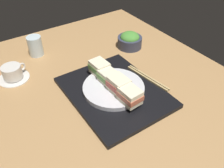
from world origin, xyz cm
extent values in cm
cube|color=tan|center=(0.00, 0.00, -1.50)|extent=(140.00, 100.00, 3.00)
cube|color=black|center=(4.96, -0.46, 0.84)|extent=(39.69, 31.92, 1.69)
cylinder|color=silver|center=(5.50, 0.00, 2.55)|extent=(23.16, 23.16, 1.73)
cube|color=#EFE5C1|center=(-4.36, -0.49, 4.28)|extent=(7.75, 6.17, 1.72)
cube|color=#CC6B4C|center=(-4.36, -0.49, 6.12)|extent=(8.16, 6.50, 1.97)
cube|color=#EFE5C1|center=(-4.36, -0.49, 7.97)|extent=(7.75, 6.17, 1.72)
cube|color=#EFE5C1|center=(2.21, -0.16, 4.31)|extent=(7.75, 6.17, 1.79)
cube|color=#B74C42|center=(2.21, -0.16, 6.28)|extent=(8.02, 6.64, 2.14)
cube|color=#EFE5C1|center=(2.21, -0.16, 8.25)|extent=(7.75, 6.17, 1.79)
cube|color=#EFE5C1|center=(8.79, 0.17, 4.08)|extent=(7.75, 6.17, 1.34)
cube|color=#669347|center=(8.79, 0.17, 5.72)|extent=(7.81, 6.58, 1.94)
cube|color=#EFE5C1|center=(8.79, 0.17, 7.36)|extent=(7.75, 6.17, 1.34)
cube|color=#EFE5C1|center=(15.37, 0.50, 4.18)|extent=(7.75, 6.17, 1.54)
cube|color=#669347|center=(15.37, 0.50, 6.02)|extent=(7.99, 6.46, 2.15)
cube|color=#EFE5C1|center=(15.37, 0.50, 7.86)|extent=(7.75, 6.17, 1.54)
cylinder|color=#33384C|center=(29.57, -25.83, 2.60)|extent=(11.77, 11.77, 5.20)
ellipsoid|color=#4C9338|center=(29.57, -25.83, 5.20)|extent=(9.22, 9.22, 5.07)
cube|color=tan|center=(3.63, -15.71, 2.04)|extent=(20.72, 3.60, 0.70)
cube|color=tan|center=(3.48, -14.64, 2.04)|extent=(20.72, 3.60, 0.70)
cylinder|color=silver|center=(35.75, 28.88, 0.40)|extent=(12.53, 12.53, 0.80)
cylinder|color=silver|center=(35.75, 28.88, 3.36)|extent=(7.79, 7.79, 5.12)
cylinder|color=black|center=(35.75, 28.88, 5.52)|extent=(7.16, 7.16, 0.40)
torus|color=silver|center=(37.10, 24.60, 3.36)|extent=(1.86, 3.74, 3.67)
cylinder|color=silver|center=(48.11, 14.46, 4.59)|extent=(6.55, 6.55, 9.18)
camera|label=1|loc=(-50.81, 38.59, 60.60)|focal=38.32mm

